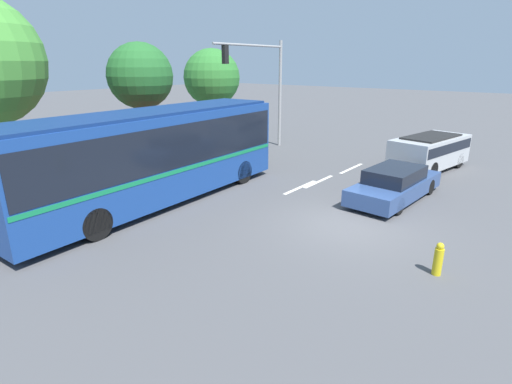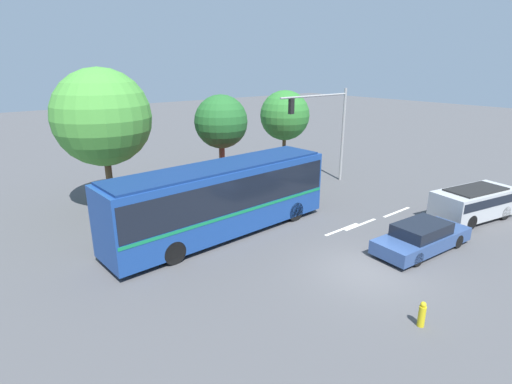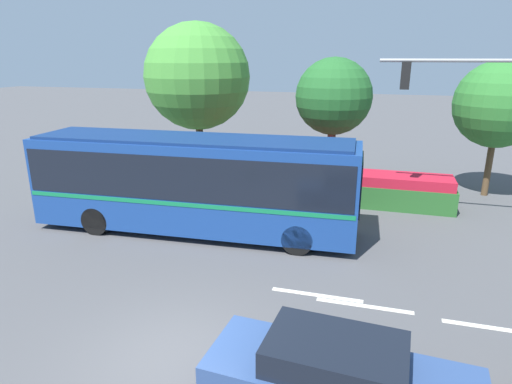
% 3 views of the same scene
% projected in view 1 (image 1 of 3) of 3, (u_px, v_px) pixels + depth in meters
% --- Properties ---
extents(ground_plane, '(140.00, 140.00, 0.00)m').
position_uv_depth(ground_plane, '(348.00, 225.00, 12.79)').
color(ground_plane, '#4C4C4F').
extents(city_bus, '(11.46, 3.02, 3.41)m').
position_uv_depth(city_bus, '(154.00, 152.00, 14.29)').
color(city_bus, navy).
rests_on(city_bus, ground).
extents(sedan_foreground, '(4.99, 2.11, 1.27)m').
position_uv_depth(sedan_foreground, '(395.00, 184.00, 15.01)').
color(sedan_foreground, navy).
rests_on(sedan_foreground, ground).
extents(suv_left_lane, '(4.90, 2.80, 1.66)m').
position_uv_depth(suv_left_lane, '(430.00, 150.00, 19.22)').
color(suv_left_lane, '#B2B5B7').
rests_on(suv_left_lane, ground).
extents(traffic_light_pole, '(5.87, 0.24, 6.26)m').
position_uv_depth(traffic_light_pole, '(265.00, 78.00, 22.68)').
color(traffic_light_pole, gray).
rests_on(traffic_light_pole, ground).
extents(flowering_hedge, '(10.47, 1.58, 1.35)m').
position_uv_depth(flowering_hedge, '(160.00, 150.00, 20.52)').
color(flowering_hedge, '#286028').
rests_on(flowering_hedge, ground).
extents(street_tree_centre, '(3.31, 3.31, 6.02)m').
position_uv_depth(street_tree_centre, '(140.00, 77.00, 20.07)').
color(street_tree_centre, brown).
rests_on(street_tree_centre, ground).
extents(street_tree_right, '(3.72, 3.72, 5.93)m').
position_uv_depth(street_tree_right, '(212.00, 78.00, 26.20)').
color(street_tree_right, brown).
rests_on(street_tree_right, ground).
extents(fire_hydrant, '(0.22, 0.22, 0.86)m').
position_uv_depth(fire_hydrant, '(438.00, 259.00, 9.67)').
color(fire_hydrant, gold).
rests_on(fire_hydrant, ground).
extents(lane_stripe_near, '(2.40, 0.16, 0.01)m').
position_uv_depth(lane_stripe_near, '(300.00, 187.00, 16.63)').
color(lane_stripe_near, silver).
rests_on(lane_stripe_near, ground).
extents(lane_stripe_mid, '(2.40, 0.16, 0.01)m').
position_uv_depth(lane_stripe_mid, '(351.00, 168.00, 19.60)').
color(lane_stripe_mid, silver).
rests_on(lane_stripe_mid, ground).
extents(lane_stripe_far, '(2.40, 0.16, 0.01)m').
position_uv_depth(lane_stripe_far, '(319.00, 182.00, 17.43)').
color(lane_stripe_far, silver).
rests_on(lane_stripe_far, ground).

